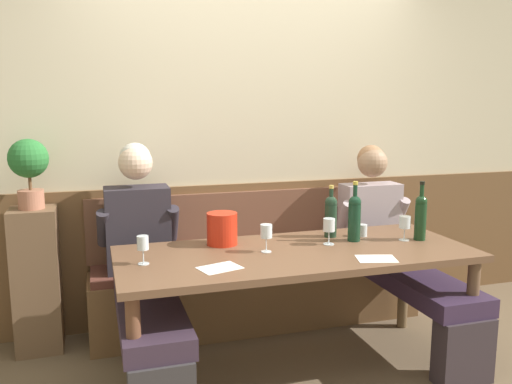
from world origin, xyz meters
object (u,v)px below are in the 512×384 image
Objects in this scene: wine_glass_left_end at (329,226)px; wine_glass_by_bottle at (143,245)px; wine_glass_center_front at (405,223)px; wine_glass_mid_right at (266,233)px; ice_bucket at (222,229)px; water_tumbler_center at (362,230)px; person_center_left_seat at (396,245)px; potted_plant at (29,165)px; dining_table at (296,264)px; wine_bottle_green_tall at (354,216)px; wine_bottle_clear_water at (331,215)px; wall_bench at (260,286)px; person_right_seat at (143,260)px; wine_bottle_amber_mid at (421,216)px.

wine_glass_by_bottle is at bearing -176.14° from wine_glass_left_end.
wine_glass_mid_right is (-0.90, 0.00, 0.00)m from wine_glass_center_front.
water_tumbler_center is at bearing -4.45° from ice_bucket.
person_center_left_seat is 2.97× the size of potted_plant.
wine_glass_mid_right is 2.11× the size of water_tumbler_center.
wine_bottle_green_tall is (0.42, 0.10, 0.24)m from dining_table.
wine_bottle_clear_water is at bearing 23.12° from wine_glass_mid_right.
wine_bottle_clear_water is 4.36× the size of water_tumbler_center.
dining_table is 0.91m from person_center_left_seat.
ice_bucket reaches higher than dining_table.
person_center_left_seat reaches higher than wine_glass_left_end.
wall_bench is 15.29× the size of wine_glass_by_bottle.
wall_bench is at bearing 155.85° from person_center_left_seat.
wine_glass_center_front is at bearing -43.21° from wall_bench.
dining_table is 0.91m from person_right_seat.
ice_bucket is 1.20× the size of wine_glass_mid_right.
water_tumbler_center is (1.36, -0.17, 0.12)m from person_right_seat.
wine_glass_left_end is (0.24, -0.63, 0.56)m from wall_bench.
wine_bottle_amber_mid reaches higher than wine_bottle_clear_water.
wine_bottle_clear_water is at bearing 151.47° from wine_glass_center_front.
wine_bottle_amber_mid is 1.00m from wine_glass_mid_right.
person_right_seat reaches higher than wine_bottle_amber_mid.
dining_table is 0.31m from wine_glass_left_end.
person_right_seat reaches higher than person_center_left_seat.
dining_table is at bearing -178.36° from wine_glass_center_front.
dining_table is 0.85m from wine_bottle_amber_mid.
dining_table is 10.60× the size of ice_bucket.
person_center_left_seat is 8.43× the size of wine_glass_center_front.
wine_bottle_amber_mid is 0.11m from wine_glass_center_front.
wine_bottle_amber_mid is at bearing -12.05° from person_right_seat.
person_center_left_seat is 6.69× the size of ice_bucket.
potted_plant is (-0.61, 0.74, 0.36)m from wine_glass_by_bottle.
water_tumbler_center is at bearing -15.30° from potted_plant.
wine_glass_center_front is at bearing -12.24° from ice_bucket.
ice_bucket is 0.52× the size of wine_bottle_amber_mid.
person_center_left_seat is 0.42m from wine_bottle_amber_mid.
wine_glass_mid_right is 1.52m from potted_plant.
wine_glass_center_front is (0.30, -0.08, -0.04)m from wine_bottle_green_tall.
wine_bottle_amber_mid is at bearing -40.29° from wall_bench.
water_tumbler_center is at bearing -158.94° from person_center_left_seat.
person_center_left_seat is at bearing 2.68° from ice_bucket.
wine_bottle_clear_water reaches higher than ice_bucket.
wine_glass_by_bottle is at bearing -172.02° from water_tumbler_center.
potted_plant is at bearing 162.31° from wine_bottle_amber_mid.
wine_glass_mid_right is 0.69m from wine_glass_by_bottle.
wine_bottle_amber_mid reaches higher than wine_glass_mid_right.
wine_glass_center_front is 0.35× the size of potted_plant.
ice_bucket is at bearing 145.39° from dining_table.
person_right_seat reaches higher than wine_glass_center_front.
wine_glass_by_bottle is 0.35× the size of potted_plant.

